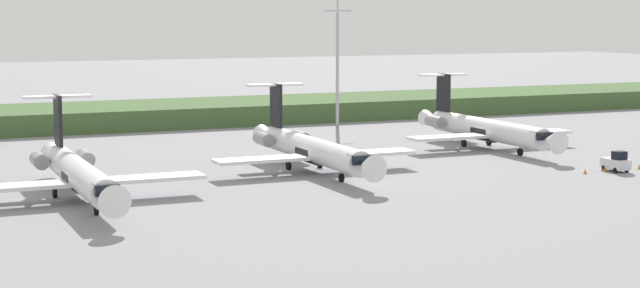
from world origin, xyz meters
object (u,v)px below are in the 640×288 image
object	(u,v)px
safety_cone_front_marker	(585,171)
baggage_tug	(616,162)
antenna_mast	(337,53)
safety_cone_rear_marker	(639,167)
regional_jet_second	(311,148)
regional_jet_third	(484,128)
safety_cone_mid_marker	(605,169)
regional_jet_nearest	(78,173)

from	to	relation	value
safety_cone_front_marker	baggage_tug	bearing A→B (deg)	0.12
antenna_mast	safety_cone_rear_marker	size ratio (longest dim) A/B	48.87
regional_jet_second	antenna_mast	distance (m)	47.05
regional_jet_third	safety_cone_rear_marker	distance (m)	23.25
regional_jet_third	antenna_mast	size ratio (longest dim) A/B	1.15
baggage_tug	safety_cone_rear_marker	xyz separation A→B (m)	(3.46, 0.27, -0.73)
regional_jet_second	safety_cone_rear_marker	xyz separation A→B (m)	(33.97, -13.44, -2.26)
safety_cone_front_marker	safety_cone_mid_marker	distance (m)	3.08
regional_jet_nearest	antenna_mast	world-z (taller)	antenna_mast
regional_jet_third	safety_cone_front_marker	bearing A→B (deg)	-94.44
regional_jet_third	safety_cone_mid_marker	distance (m)	22.30
antenna_mast	safety_cone_mid_marker	size ratio (longest dim) A/B	48.87
regional_jet_second	baggage_tug	distance (m)	33.48
regional_jet_third	safety_cone_mid_marker	size ratio (longest dim) A/B	56.36
baggage_tug	safety_cone_rear_marker	world-z (taller)	baggage_tug
regional_jet_nearest	safety_cone_rear_marker	bearing A→B (deg)	-5.96
safety_cone_front_marker	regional_jet_third	bearing A→B (deg)	85.56
regional_jet_nearest	regional_jet_second	distance (m)	27.45
antenna_mast	regional_jet_second	bearing A→B (deg)	-118.24
safety_cone_mid_marker	safety_cone_front_marker	bearing A→B (deg)	-170.38
safety_cone_front_marker	safety_cone_mid_marker	xyz separation A→B (m)	(3.04, 0.52, 0.00)
safety_cone_mid_marker	safety_cone_rear_marker	xyz separation A→B (m)	(4.58, -0.24, 0.00)
antenna_mast	safety_cone_mid_marker	world-z (taller)	antenna_mast
regional_jet_second	safety_cone_rear_marker	size ratio (longest dim) A/B	56.36
antenna_mast	safety_cone_mid_marker	bearing A→B (deg)	-82.10
baggage_tug	safety_cone_rear_marker	bearing A→B (deg)	4.47
antenna_mast	baggage_tug	size ratio (longest dim) A/B	8.40
regional_jet_second	safety_cone_rear_marker	world-z (taller)	regional_jet_second
baggage_tug	safety_cone_mid_marker	world-z (taller)	baggage_tug
regional_jet_second	antenna_mast	xyz separation A→B (m)	(21.89, 40.76, 8.56)
regional_jet_nearest	safety_cone_rear_marker	world-z (taller)	regional_jet_nearest
regional_jet_nearest	safety_cone_front_marker	distance (m)	53.30
regional_jet_second	regional_jet_third	distance (m)	29.49
regional_jet_nearest	antenna_mast	size ratio (longest dim) A/B	1.15
safety_cone_mid_marker	baggage_tug	bearing A→B (deg)	-24.32
antenna_mast	baggage_tug	distance (m)	56.06
regional_jet_nearest	antenna_mast	bearing A→B (deg)	44.69
regional_jet_third	safety_cone_mid_marker	xyz separation A→B (m)	(1.28, -22.15, -2.26)
antenna_mast	safety_cone_front_marker	bearing A→B (deg)	-85.33
antenna_mast	safety_cone_mid_marker	distance (m)	55.54
regional_jet_third	antenna_mast	distance (m)	33.52
regional_jet_second	regional_jet_third	size ratio (longest dim) A/B	1.00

